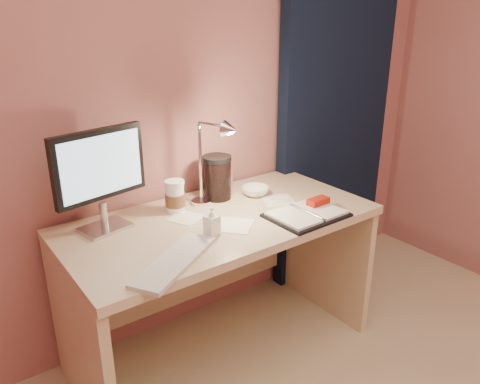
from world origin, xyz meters
TOP-DOWN VIEW (x-y plane):
  - room at (0.95, 1.69)m, footprint 3.50×3.50m
  - desk at (0.00, 1.45)m, footprint 1.40×0.70m
  - monitor at (-0.46, 1.57)m, footprint 0.40×0.18m
  - keyboard at (-0.37, 1.14)m, footprint 0.43×0.33m
  - planner at (0.33, 1.16)m, footprint 0.34×0.26m
  - paper_a at (-0.01, 1.27)m, footprint 0.22×0.22m
  - paper_b at (0.34, 1.38)m, footprint 0.19×0.19m
  - paper_c at (-0.13, 1.46)m, footprint 0.18×0.18m
  - coffee_cup at (-0.13, 1.56)m, footprint 0.09×0.09m
  - clear_cup at (0.19, 1.61)m, footprint 0.07×0.07m
  - bowl at (0.29, 1.50)m, footprint 0.15×0.15m
  - lotion_bottle at (-0.12, 1.26)m, footprint 0.06×0.06m
  - dark_jar at (0.12, 1.58)m, footprint 0.14×0.14m
  - desk_lamp at (-0.02, 1.47)m, footprint 0.16×0.26m

SIDE VIEW (x-z plane):
  - desk at x=0.00m, z-range 0.14..0.87m
  - paper_c at x=-0.13m, z-range 0.73..0.73m
  - paper_b at x=0.34m, z-range 0.73..0.73m
  - paper_a at x=-0.01m, z-range 0.73..0.73m
  - keyboard at x=-0.37m, z-range 0.73..0.75m
  - planner at x=0.33m, z-range 0.72..0.77m
  - bowl at x=0.29m, z-range 0.73..0.77m
  - lotion_bottle at x=-0.12m, z-range 0.73..0.85m
  - clear_cup at x=0.19m, z-range 0.73..0.85m
  - coffee_cup at x=-0.13m, z-range 0.73..0.87m
  - dark_jar at x=0.12m, z-range 0.73..0.92m
  - monitor at x=-0.46m, z-range 0.77..1.20m
  - desk_lamp at x=-0.02m, z-range 0.78..1.20m
  - room at x=0.95m, z-range -0.61..2.89m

